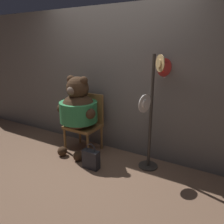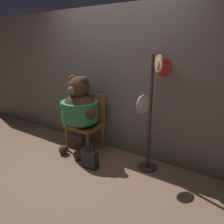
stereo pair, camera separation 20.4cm
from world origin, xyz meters
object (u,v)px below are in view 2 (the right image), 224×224
(chair, at_px, (87,120))
(teddy_bear, at_px, (80,109))
(hat_display_rack, at_px, (152,109))
(handbag_on_ground, at_px, (90,158))

(chair, height_order, teddy_bear, teddy_bear)
(hat_display_rack, bearing_deg, chair, 178.52)
(teddy_bear, bearing_deg, hat_display_rack, 6.13)
(teddy_bear, height_order, handbag_on_ground, teddy_bear)
(chair, bearing_deg, handbag_on_ground, -47.84)
(hat_display_rack, bearing_deg, teddy_bear, -173.87)
(teddy_bear, bearing_deg, chair, 82.13)
(chair, relative_size, handbag_on_ground, 2.45)
(handbag_on_ground, bearing_deg, chair, 132.16)
(hat_display_rack, distance_m, handbag_on_ground, 1.14)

